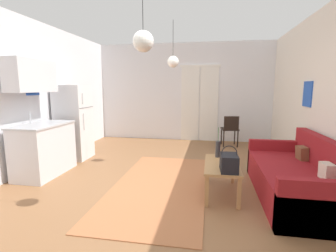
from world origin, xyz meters
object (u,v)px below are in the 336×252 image
Objects in this scene: coffee_table at (222,168)px; handbag at (229,163)px; pendant_lamp_far at (173,62)px; accent_chair at (230,128)px; bamboo_vase at (218,149)px; couch at (300,179)px; pendant_lamp_near at (143,41)px; refrigerator at (74,122)px.

handbag is (0.07, -0.31, 0.18)m from coffee_table.
pendant_lamp_far reaches higher than coffee_table.
handbag is 0.43× the size of accent_chair.
coffee_table is 2.06× the size of bamboo_vase.
coffee_table is at bearing -177.45° from couch.
couch reaches higher than accent_chair.
pendant_lamp_near and pendant_lamp_far have the same top height.
couch is 4.39m from refrigerator.
bamboo_vase is at bearing 49.55° from pendant_lamp_near.
couch is at bearing -17.07° from refrigerator.
pendant_lamp_far is (-1.99, 1.22, 1.76)m from couch.
bamboo_vase is at bearing 165.66° from couch.
pendant_lamp_near is 1.99m from pendant_lamp_far.
accent_chair reaches higher than handbag.
accent_chair is at bearing 83.67° from coffee_table.
bamboo_vase is 0.58× the size of accent_chair.
refrigerator is at bearing 136.32° from pendant_lamp_near.
refrigerator is at bearing 152.61° from handbag.
handbag is at bearing -79.02° from bamboo_vase.
bamboo_vase is 0.54× the size of pendant_lamp_far.
accent_chair is (0.39, 2.69, -0.11)m from bamboo_vase.
handbag is 1.85m from pendant_lamp_near.
pendant_lamp_near is at bearing -91.02° from pendant_lamp_far.
refrigerator is 3.84m from accent_chair.
coffee_table is at bearing -23.23° from refrigerator.
couch is 2.08× the size of coffee_table.
pendant_lamp_far is (0.04, 1.99, -0.03)m from pendant_lamp_near.
refrigerator is 2.50m from pendant_lamp_far.
bamboo_vase is 0.66m from handbag.
handbag is 0.22× the size of refrigerator.
handbag is (0.13, -0.65, -0.01)m from bamboo_vase.
coffee_table is 0.39m from bamboo_vase.
refrigerator is at bearing 18.62° from accent_chair.
pendant_lamp_far is (-0.99, 1.59, 1.46)m from handbag.
pendant_lamp_near is (-1.29, -3.75, 1.58)m from accent_chair.
refrigerator is 1.87× the size of pendant_lamp_near.
coffee_table is 0.37m from handbag.
handbag is at bearing -58.02° from pendant_lamp_far.
handbag is at bearing 21.56° from pendant_lamp_near.
pendant_lamp_near reaches higher than handbag.
bamboo_vase reaches higher than handbag.
pendant_lamp_near reaches higher than couch.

